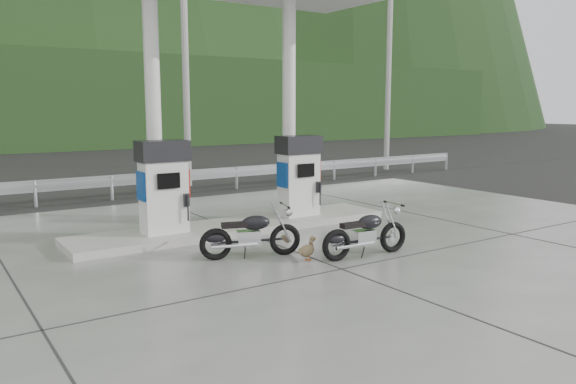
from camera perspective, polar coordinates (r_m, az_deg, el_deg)
ground at (r=9.92m, az=1.79°, el=-6.59°), size 160.00×160.00×0.00m
forecourt_apron at (r=9.91m, az=1.79°, el=-6.53°), size 18.00×14.00×0.02m
pump_island at (r=11.96m, az=-5.22°, el=-3.52°), size 7.00×1.40×0.15m
gas_pump_left at (r=11.12m, az=-12.53°, el=0.50°), size 0.95×0.55×1.80m
gas_pump_right at (r=12.63m, az=1.11°, el=1.65°), size 0.95×0.55×1.80m
canopy_column_left at (r=11.39m, az=-13.54°, el=8.73°), size 0.30×0.30×5.00m
canopy_column_right at (r=12.87m, az=0.09°, el=8.92°), size 0.30×0.30×5.00m
guardrail at (r=16.84m, az=-14.28°, el=1.90°), size 26.00×0.16×1.42m
road at (r=20.23m, az=-17.55°, el=0.83°), size 60.00×7.00×0.01m
utility_pole_b at (r=18.92m, az=-10.38°, el=12.72°), size 0.22×0.22×8.00m
utility_pole_c at (r=23.99m, az=10.18°, el=11.83°), size 0.22×0.22×8.00m
tree_band at (r=38.18m, az=-25.74°, el=8.37°), size 80.00×6.00×6.00m
motorcycle_left at (r=9.87m, az=7.89°, el=-4.27°), size 1.70×0.65×0.79m
motorcycle_right at (r=9.74m, az=-3.80°, el=-4.38°), size 1.75×1.00×0.79m
duck at (r=9.57m, az=1.94°, el=-6.00°), size 0.48×0.31×0.33m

